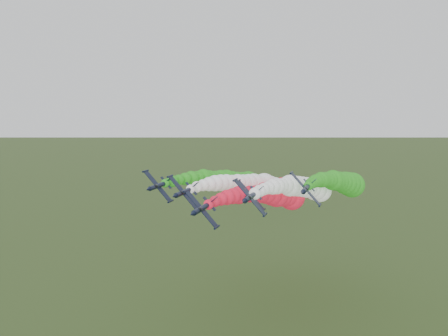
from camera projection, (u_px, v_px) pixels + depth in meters
The scene contains 6 objects.
jet_lead at pixel (275, 196), 137.62m from camera, with size 16.34×74.60×17.91m.
jet_inner_left at pixel (255, 185), 146.87m from camera, with size 15.53×73.79×17.10m.
jet_inner_right at pixel (304, 188), 140.57m from camera, with size 16.06×74.32×17.63m.
jet_outer_left at pixel (233, 181), 154.25m from camera, with size 15.74×74.00×17.30m.
jet_outer_right at pixel (342, 183), 149.50m from camera, with size 16.43×74.70×18.00m.
jet_trail at pixel (298, 187), 158.15m from camera, with size 15.57×73.83×17.14m.
Camera 1 is at (39.45, -87.25, 67.12)m, focal length 35.00 mm.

